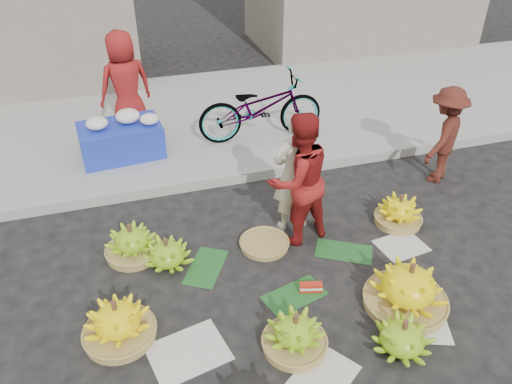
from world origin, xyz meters
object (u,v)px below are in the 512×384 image
object	(u,v)px
banana_bunch_0	(118,322)
vendor_cream	(294,173)
bicycle	(261,107)
banana_bunch_4	(408,287)
flower_table	(121,138)

from	to	relation	value
banana_bunch_0	vendor_cream	xyz separation A→B (m)	(2.17, 1.17, 0.57)
bicycle	vendor_cream	bearing A→B (deg)	174.97
banana_bunch_4	vendor_cream	distance (m)	1.80
banana_bunch_4	bicycle	distance (m)	3.82
vendor_cream	banana_bunch_0	bearing A→B (deg)	19.55
flower_table	banana_bunch_0	bearing A→B (deg)	-100.49
flower_table	bicycle	bearing A→B (deg)	-6.68
banana_bunch_4	bicycle	size ratio (longest dim) A/B	0.48
flower_table	bicycle	xyz separation A→B (m)	(2.14, -0.05, 0.23)
banana_bunch_4	bicycle	xyz separation A→B (m)	(-0.38, 3.78, 0.39)
banana_bunch_0	vendor_cream	size ratio (longest dim) A/B	0.51
banana_bunch_0	flower_table	world-z (taller)	flower_table
vendor_cream	flower_table	distance (m)	2.94
vendor_cream	bicycle	world-z (taller)	vendor_cream
banana_bunch_0	flower_table	bearing A→B (deg)	84.89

